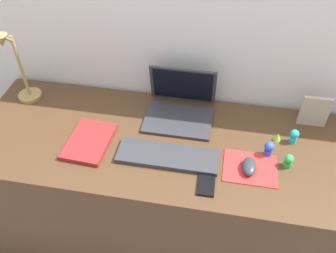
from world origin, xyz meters
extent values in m
plane|color=slate|center=(0.00, 0.00, 0.00)|extent=(6.00, 6.00, 0.00)
cube|color=silver|center=(0.00, 0.35, 0.81)|extent=(2.87, 0.05, 1.63)
cube|color=#4C331E|center=(0.00, 0.00, 0.37)|extent=(1.67, 0.62, 0.74)
cube|color=#333338|center=(0.04, 0.14, 0.75)|extent=(0.30, 0.21, 0.01)
cube|color=#333338|center=(0.04, 0.26, 0.85)|extent=(0.30, 0.05, 0.20)
cube|color=black|center=(0.04, 0.25, 0.85)|extent=(0.27, 0.04, 0.17)
cube|color=#333338|center=(0.03, -0.09, 0.75)|extent=(0.41, 0.13, 0.02)
cube|color=red|center=(0.36, -0.09, 0.74)|extent=(0.21, 0.17, 0.00)
ellipsoid|color=#333338|center=(0.35, -0.09, 0.76)|extent=(0.06, 0.10, 0.03)
cube|color=black|center=(0.20, -0.19, 0.74)|extent=(0.07, 0.13, 0.01)
cylinder|color=#A5844C|center=(-0.70, 0.18, 0.75)|extent=(0.11, 0.11, 0.02)
cylinder|color=#A5844C|center=(-0.70, 0.18, 0.91)|extent=(0.01, 0.01, 0.31)
cylinder|color=#A5844C|center=(-0.70, 0.15, 1.08)|extent=(0.01, 0.08, 0.08)
cone|color=#A5844C|center=(-0.70, 0.11, 1.08)|extent=(0.06, 0.06, 0.05)
cube|color=maroon|center=(-0.31, -0.07, 0.75)|extent=(0.18, 0.25, 0.02)
cube|color=#B2A58C|center=(0.62, 0.22, 0.81)|extent=(0.12, 0.02, 0.15)
cone|color=#8CDB33|center=(0.47, 0.10, 0.76)|extent=(0.03, 0.03, 0.04)
cylinder|color=#28B7CC|center=(0.53, 0.10, 0.76)|extent=(0.03, 0.03, 0.03)
sphere|color=#28B7CC|center=(0.53, 0.10, 0.79)|extent=(0.04, 0.04, 0.04)
cylinder|color=blue|center=(0.43, 0.00, 0.76)|extent=(0.03, 0.03, 0.03)
sphere|color=blue|center=(0.43, 0.00, 0.79)|extent=(0.04, 0.04, 0.04)
cylinder|color=green|center=(0.50, -0.05, 0.75)|extent=(0.03, 0.03, 0.03)
sphere|color=green|center=(0.50, -0.05, 0.78)|extent=(0.04, 0.04, 0.04)
camera|label=1|loc=(0.20, -1.05, 1.83)|focal=38.56mm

